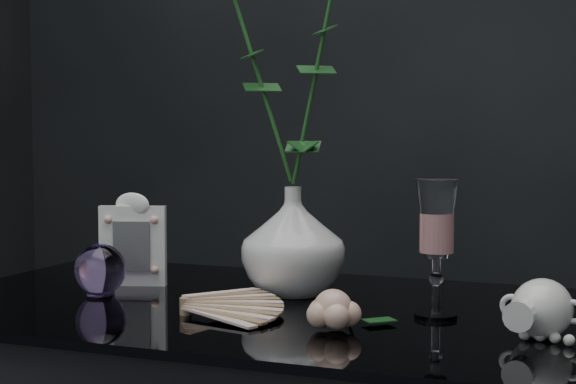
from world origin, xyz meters
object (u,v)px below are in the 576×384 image
at_px(wine_glass, 437,249).
at_px(picture_frame, 133,239).
at_px(paperweight, 100,269).
at_px(loose_rose, 333,310).
at_px(pearl_jar, 542,306).
at_px(vase, 293,241).

xyz_separation_m(wine_glass, picture_frame, (-0.50, 0.06, -0.02)).
bearing_deg(wine_glass, picture_frame, 172.80).
xyz_separation_m(picture_frame, paperweight, (-0.00, -0.09, -0.04)).
bearing_deg(paperweight, loose_rose, -13.08).
bearing_deg(wine_glass, paperweight, -177.05).
xyz_separation_m(wine_glass, pearl_jar, (0.14, -0.06, -0.05)).
distance_m(vase, loose_rose, 0.25).
relative_size(vase, picture_frame, 1.10).
xyz_separation_m(vase, picture_frame, (-0.27, -0.02, -0.01)).
relative_size(vase, loose_rose, 1.08).
bearing_deg(picture_frame, paperweight, -108.81).
relative_size(wine_glass, paperweight, 2.37).
bearing_deg(loose_rose, vase, 109.57).
height_order(picture_frame, loose_rose, picture_frame).
bearing_deg(paperweight, vase, 22.03).
bearing_deg(loose_rose, wine_glass, 35.43).
xyz_separation_m(picture_frame, loose_rose, (0.40, -0.18, -0.05)).
bearing_deg(loose_rose, pearl_jar, -0.11).
height_order(picture_frame, pearl_jar, picture_frame).
bearing_deg(pearl_jar, vase, 166.14).
bearing_deg(loose_rose, picture_frame, 141.71).
xyz_separation_m(vase, wine_glass, (0.23, -0.08, 0.01)).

